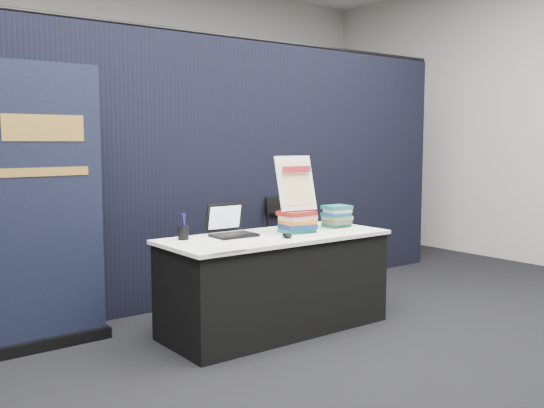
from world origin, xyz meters
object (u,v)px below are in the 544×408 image
at_px(laptop, 231,228).
at_px(book_stack_short, 337,216).
at_px(book_stack_tall, 298,222).
at_px(pullup_banner, 47,224).
at_px(info_sign, 296,184).
at_px(display_table, 275,282).
at_px(stacking_chair, 294,240).

distance_m(laptop, book_stack_short, 0.98).
height_order(book_stack_tall, pullup_banner, pullup_banner).
distance_m(laptop, info_sign, 0.63).
height_order(book_stack_short, info_sign, info_sign).
xyz_separation_m(display_table, laptop, (-0.30, 0.16, 0.43)).
distance_m(book_stack_short, stacking_chair, 0.85).
bearing_deg(book_stack_short, book_stack_tall, -175.46).
height_order(laptop, pullup_banner, pullup_banner).
bearing_deg(display_table, stacking_chair, 43.28).
height_order(display_table, book_stack_short, book_stack_short).
height_order(info_sign, stacking_chair, info_sign).
relative_size(laptop, stacking_chair, 0.35).
bearing_deg(info_sign, stacking_chair, 56.76).
bearing_deg(display_table, info_sign, 5.25).
height_order(laptop, stacking_chair, laptop).
bearing_deg(book_stack_short, laptop, 172.00).
relative_size(laptop, pullup_banner, 0.16).
bearing_deg(info_sign, pullup_banner, 166.36).
distance_m(book_stack_short, info_sign, 0.54).
distance_m(pullup_banner, stacking_chair, 2.41).
bearing_deg(book_stack_tall, info_sign, 90.00).
height_order(book_stack_tall, stacking_chair, stacking_chair).
bearing_deg(info_sign, book_stack_short, 6.21).
bearing_deg(pullup_banner, display_table, -23.57).
bearing_deg(display_table, book_stack_short, 2.17).
relative_size(display_table, stacking_chair, 1.93).
relative_size(info_sign, stacking_chair, 0.48).
distance_m(laptop, pullup_banner, 1.32).
distance_m(book_stack_tall, stacking_chair, 1.06).
distance_m(display_table, book_stack_short, 0.82).
height_order(laptop, book_stack_short, laptop).
bearing_deg(book_stack_tall, book_stack_short, 4.54).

